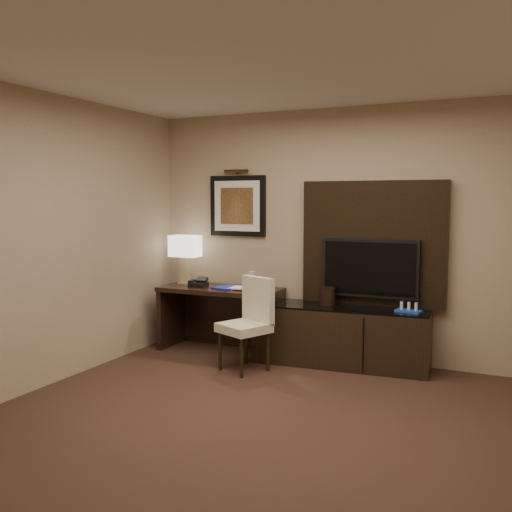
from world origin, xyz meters
The scene contains 18 objects.
floor centered at (0.00, 0.00, -0.01)m, with size 4.50×5.00×0.01m, color #351F17.
ceiling centered at (0.00, 0.00, 2.70)m, with size 4.50×5.00×0.01m, color silver.
wall_back centered at (0.00, 2.50, 1.35)m, with size 4.50×0.01×2.70m, color tan.
wall_left centered at (-2.25, 0.00, 1.35)m, with size 0.01×5.00×2.70m, color tan.
desk centered at (-1.36, 2.15, 0.37)m, with size 1.37×0.59×0.74m, color black.
credenza centered at (0.04, 2.20, 0.31)m, with size 1.81×0.50×0.62m, color black.
tv_wall_panel centered at (0.30, 2.44, 1.27)m, with size 1.50×0.12×1.30m, color black.
tv centered at (0.30, 2.34, 1.02)m, with size 1.00×0.08×0.60m, color black.
artwork centered at (-1.30, 2.48, 1.65)m, with size 0.70×0.04×0.70m, color black.
picture_light centered at (-1.30, 2.44, 2.05)m, with size 0.04×0.04×0.30m, color #412F14.
desk_chair centered at (-0.79, 1.60, 0.45)m, with size 0.43×0.50×0.90m, color beige, non-canonical shape.
table_lamp centered at (-1.88, 2.25, 1.00)m, with size 0.32×0.18×0.52m, color tan, non-canonical shape.
desk_phone centered at (-1.61, 2.10, 0.78)m, with size 0.19×0.18×0.10m, color black, non-canonical shape.
blue_folder centered at (-1.25, 2.13, 0.75)m, with size 0.23×0.31×0.02m, color navy.
book centered at (-1.21, 2.13, 0.85)m, with size 0.17×0.02×0.23m, color tan.
water_bottle centered at (-0.99, 2.21, 0.83)m, with size 0.07×0.07×0.20m, color silver.
ice_bucket centered at (-0.12, 2.22, 0.72)m, with size 0.17×0.17×0.19m, color black.
minibar_tray centered at (0.73, 2.19, 0.67)m, with size 0.24×0.15×0.09m, color #1C46B9, non-canonical shape.
Camera 1 is at (1.70, -3.45, 1.72)m, focal length 40.00 mm.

